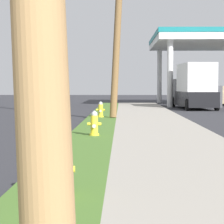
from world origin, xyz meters
name	(u,v)px	position (x,y,z in m)	size (l,w,h in m)	color
fire_hydrant_nearest	(60,171)	(0.78, 5.32, 0.45)	(0.42, 0.37, 0.74)	yellow
fire_hydrant_second	(94,125)	(0.82, 13.03, 0.45)	(0.42, 0.38, 0.74)	yellow
fire_hydrant_third	(101,110)	(0.65, 21.35, 0.45)	(0.42, 0.37, 0.74)	yellow
utility_pole_midground	(118,20)	(1.47, 21.32, 4.70)	(1.07, 1.56, 8.99)	brown
car_teal_by_near_pump	(195,95)	(8.87, 45.75, 0.72)	(2.06, 4.55, 1.57)	#197075
car_tan_by_far_pump	(220,96)	(9.96, 38.75, 0.72)	(2.07, 4.56, 1.57)	tan
truck_black_at_forecourt	(194,87)	(6.67, 31.82, 1.49)	(2.50, 6.51, 3.11)	black
truck_silver_on_apron	(193,93)	(8.16, 41.99, 0.91)	(2.17, 5.42, 1.97)	#BCBCC1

